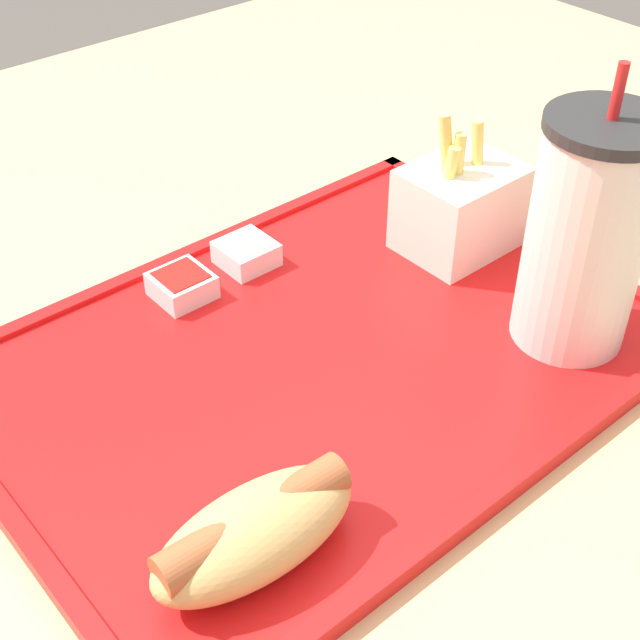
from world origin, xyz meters
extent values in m
cube|color=tan|center=(0.00, 0.00, 0.39)|extent=(1.42, 1.19, 0.77)
cube|color=red|center=(0.01, 0.03, 0.78)|extent=(0.46, 0.33, 0.01)
cube|color=red|center=(0.01, -0.13, 0.78)|extent=(0.46, 0.01, 0.00)
cube|color=red|center=(0.01, 0.19, 0.78)|extent=(0.46, 0.01, 0.00)
cube|color=red|center=(-0.21, 0.03, 0.78)|extent=(0.01, 0.33, 0.00)
cube|color=red|center=(0.24, 0.03, 0.78)|extent=(0.01, 0.33, 0.00)
cylinder|color=silver|center=(-0.13, 0.13, 0.86)|extent=(0.08, 0.08, 0.16)
cylinder|color=#262626|center=(-0.13, 0.13, 0.94)|extent=(0.08, 0.08, 0.01)
cylinder|color=red|center=(-0.13, 0.13, 0.96)|extent=(0.01, 0.01, 0.03)
ellipsoid|color=tan|center=(0.15, 0.14, 0.80)|extent=(0.13, 0.06, 0.04)
cylinder|color=#9E512D|center=(0.15, 0.14, 0.81)|extent=(0.11, 0.03, 0.02)
cube|color=silver|center=(-0.16, 0.00, 0.82)|extent=(0.09, 0.07, 0.07)
cylinder|color=#EACC60|center=(-0.15, 0.00, 0.85)|extent=(0.01, 0.01, 0.07)
cylinder|color=#EACC60|center=(-0.14, 0.00, 0.84)|extent=(0.02, 0.02, 0.07)
cylinder|color=#EACC60|center=(-0.17, 0.00, 0.85)|extent=(0.01, 0.02, 0.08)
cylinder|color=#EACC60|center=(-0.15, -0.01, 0.85)|extent=(0.02, 0.02, 0.09)
cylinder|color=#EACC60|center=(-0.16, -0.01, 0.84)|extent=(0.02, 0.01, 0.06)
cube|color=silver|center=(-0.01, -0.09, 0.79)|extent=(0.04, 0.04, 0.02)
cube|color=white|center=(-0.01, -0.09, 0.80)|extent=(0.03, 0.03, 0.00)
cube|color=silver|center=(0.05, -0.09, 0.79)|extent=(0.04, 0.04, 0.02)
cube|color=#B21914|center=(0.05, -0.09, 0.80)|extent=(0.03, 0.03, 0.00)
camera|label=1|loc=(0.32, 0.39, 1.18)|focal=50.00mm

